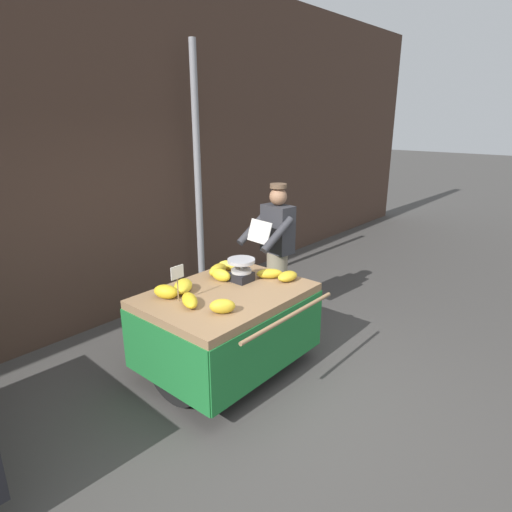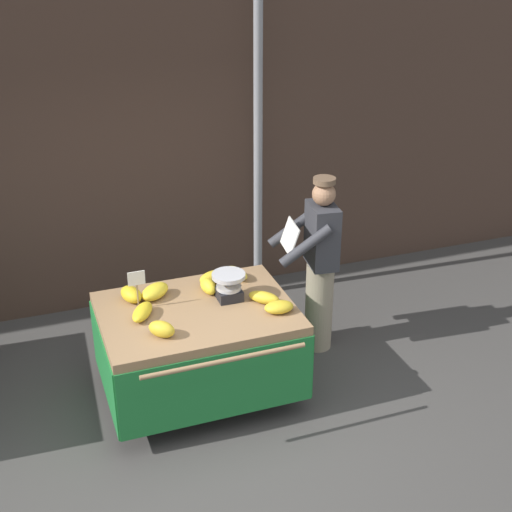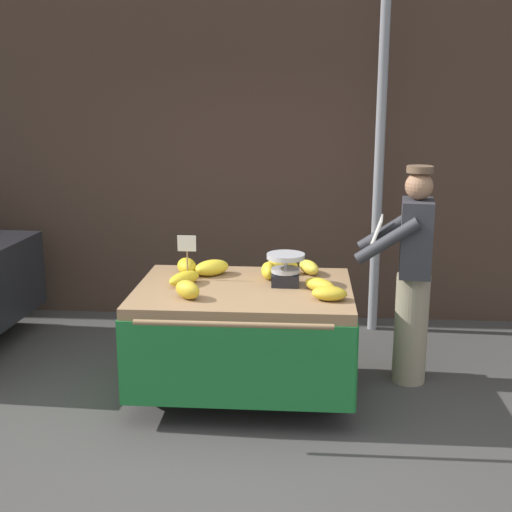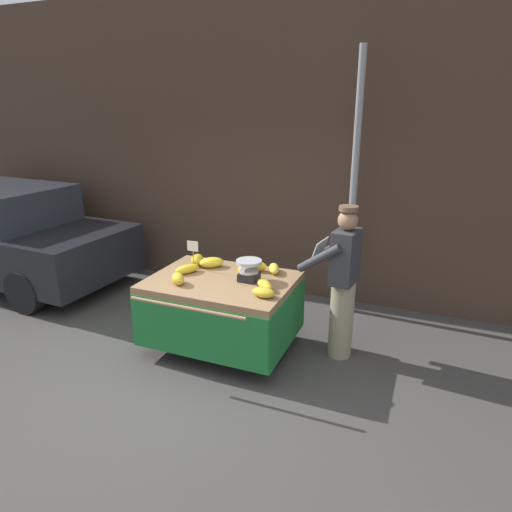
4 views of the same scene
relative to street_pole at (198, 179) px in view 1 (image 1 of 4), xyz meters
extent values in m
plane|color=#423F3D|center=(-1.29, -2.42, -1.68)|extent=(60.00, 60.00, 0.00)
cube|color=#473328|center=(-1.29, 0.43, 0.44)|extent=(16.00, 0.24, 4.24)
cylinder|color=gray|center=(0.00, 0.00, 0.00)|extent=(0.09, 0.09, 3.36)
cube|color=#93704C|center=(-1.11, -1.58, -0.86)|extent=(1.57, 1.16, 0.08)
cylinder|color=black|center=(-1.81, -1.58, -1.30)|extent=(0.05, 0.76, 0.76)
cylinder|color=#B7B7BC|center=(-1.84, -1.58, -1.30)|extent=(0.01, 0.14, 0.14)
cylinder|color=black|center=(-0.40, -1.58, -1.30)|extent=(0.05, 0.76, 0.76)
cylinder|color=#B7B7BC|center=(-0.37, -1.58, -1.30)|extent=(0.01, 0.14, 0.14)
cylinder|color=#4C4742|center=(-1.11, -1.07, -1.29)|extent=(0.05, 0.05, 0.78)
cube|color=#1E7233|center=(-1.11, -2.16, -1.20)|extent=(1.57, 0.02, 0.60)
cube|color=#1E7233|center=(-1.11, -0.99, -1.20)|extent=(1.57, 0.02, 0.60)
cube|color=#1E7233|center=(-1.89, -1.58, -1.20)|extent=(0.02, 1.16, 0.60)
cube|color=#1E7233|center=(-0.32, -1.58, -1.20)|extent=(0.02, 1.16, 0.60)
cylinder|color=#93704C|center=(-1.11, -2.34, -0.84)|extent=(1.26, 0.04, 0.04)
cube|color=black|center=(-0.81, -1.50, -0.77)|extent=(0.20, 0.20, 0.09)
cylinder|color=#B7B7BC|center=(-0.81, -1.50, -0.67)|extent=(0.02, 0.02, 0.11)
cylinder|color=#B7B7BC|center=(-0.81, -1.50, -0.60)|extent=(0.28, 0.28, 0.04)
cylinder|color=#B7B7BC|center=(-0.81, -1.50, -0.71)|extent=(0.21, 0.21, 0.03)
cylinder|color=#997A51|center=(-1.55, -1.40, -0.71)|extent=(0.01, 0.01, 0.22)
cube|color=white|center=(-1.55, -1.41, -0.54)|extent=(0.14, 0.01, 0.12)
ellipsoid|color=gold|center=(-1.58, -1.26, -0.75)|extent=(0.22, 0.27, 0.13)
ellipsoid|color=gold|center=(-0.85, -1.20, -0.76)|extent=(0.28, 0.17, 0.13)
ellipsoid|color=gold|center=(-1.55, -1.56, -0.77)|extent=(0.27, 0.32, 0.10)
ellipsoid|color=yellow|center=(-0.94, -1.34, -0.75)|extent=(0.14, 0.23, 0.13)
ellipsoid|color=yellow|center=(-0.63, -1.17, -0.77)|extent=(0.21, 0.29, 0.10)
ellipsoid|color=gold|center=(-0.56, -1.67, -0.77)|extent=(0.28, 0.27, 0.10)
ellipsoid|color=gold|center=(-1.47, -1.88, -0.75)|extent=(0.25, 0.25, 0.13)
ellipsoid|color=gold|center=(-0.50, -1.85, -0.77)|extent=(0.25, 0.17, 0.10)
ellipsoid|color=yellow|center=(-1.38, -1.27, -0.76)|extent=(0.33, 0.31, 0.12)
cylinder|color=gray|center=(0.17, -1.20, -1.24)|extent=(0.26, 0.26, 0.88)
cube|color=#333338|center=(0.17, -1.20, -0.51)|extent=(0.28, 0.41, 0.58)
sphere|color=#9E7051|center=(0.17, -1.20, -0.12)|extent=(0.21, 0.21, 0.21)
cylinder|color=brown|center=(0.17, -1.20, 0.01)|extent=(0.20, 0.20, 0.05)
cylinder|color=#333338|center=(-0.06, -1.38, -0.50)|extent=(0.49, 0.15, 0.37)
cylinder|color=#333338|center=(-0.01, -0.97, -0.50)|extent=(0.49, 0.15, 0.37)
cube|color=silver|center=(-0.12, -1.16, -0.49)|extent=(0.13, 0.35, 0.25)
camera|label=1|loc=(-3.84, -4.29, 0.79)|focal=30.36mm
camera|label=2|loc=(-2.37, -6.48, 2.10)|focal=49.95mm
camera|label=3|loc=(-0.67, -6.28, 0.58)|focal=47.34mm
camera|label=4|loc=(0.99, -5.69, 1.00)|focal=31.42mm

